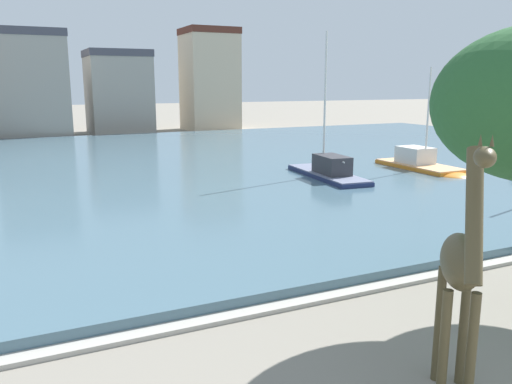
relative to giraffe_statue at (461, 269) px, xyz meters
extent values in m
cube|color=#476675|center=(0.68, 28.12, -2.40)|extent=(83.54, 45.79, 0.40)
cube|color=#ADA89E|center=(0.68, 4.98, -2.54)|extent=(83.54, 0.50, 0.12)
cylinder|color=#4C4228|center=(-0.12, -0.48, -1.42)|extent=(0.17, 0.17, 2.36)
cylinder|color=#4C4228|center=(-0.46, -0.19, -1.42)|extent=(0.17, 0.17, 2.36)
cylinder|color=#4C4228|center=(0.66, 0.42, -1.42)|extent=(0.17, 0.17, 2.36)
cylinder|color=#4C4228|center=(0.32, 0.71, -1.42)|extent=(0.17, 0.17, 2.36)
ellipsoid|color=#4C4228|center=(0.10, 0.12, 0.10)|extent=(1.71, 1.83, 0.90)
cylinder|color=#4C4228|center=(-0.64, -0.75, 1.22)|extent=(1.00, 1.10, 2.02)
ellipsoid|color=#4C4228|center=(-0.97, -1.13, 2.17)|extent=(0.59, 0.62, 0.30)
cone|color=#4C4228|center=(-0.92, -1.18, 2.41)|extent=(0.06, 0.06, 0.17)
cone|color=#4C4228|center=(-1.03, -1.08, 2.41)|extent=(0.06, 0.06, 0.17)
cylinder|color=#4C4228|center=(0.66, 0.77, -0.28)|extent=(0.21, 0.23, 0.96)
cube|color=navy|center=(9.68, 19.14, -2.29)|extent=(2.58, 7.21, 0.63)
ellipsoid|color=navy|center=(9.99, 22.48, -2.29)|extent=(1.96, 2.62, 0.59)
cube|color=slate|center=(9.68, 19.14, -1.95)|extent=(2.52, 7.07, 0.06)
cube|color=#333338|center=(9.63, 18.61, -1.39)|extent=(1.58, 2.59, 1.05)
cylinder|color=silver|center=(9.73, 19.67, 2.04)|extent=(0.12, 0.12, 8.04)
cylinder|color=silver|center=(9.61, 18.44, -1.08)|extent=(0.31, 2.47, 0.08)
cube|color=orange|center=(16.86, 19.35, -2.29)|extent=(2.44, 6.22, 0.62)
ellipsoid|color=orange|center=(16.82, 16.41, -2.29)|extent=(2.15, 2.19, 0.59)
cube|color=#E2A56E|center=(16.86, 19.35, -1.95)|extent=(2.39, 6.09, 0.06)
cube|color=silver|center=(16.86, 19.81, -1.40)|extent=(1.68, 2.19, 1.04)
cylinder|color=silver|center=(16.85, 18.88, 1.09)|extent=(0.12, 0.12, 6.14)
cylinder|color=silver|center=(16.86, 19.97, -1.08)|extent=(0.11, 2.17, 0.08)
cube|color=gray|center=(-4.59, 54.42, 2.63)|extent=(7.55, 5.89, 10.45)
cube|color=#42424C|center=(-4.59, 54.42, 8.25)|extent=(7.70, 6.01, 0.80)
cube|color=gray|center=(5.07, 56.93, 1.76)|extent=(6.90, 6.91, 8.72)
cube|color=#42424C|center=(5.07, 56.93, 6.52)|extent=(7.04, 7.05, 0.80)
cube|color=#C6B293|center=(16.34, 56.65, 3.21)|extent=(6.19, 5.97, 11.63)
cube|color=#51281E|center=(16.34, 56.65, 9.43)|extent=(6.32, 6.09, 0.80)
camera|label=1|loc=(-6.93, -6.29, 3.18)|focal=36.65mm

